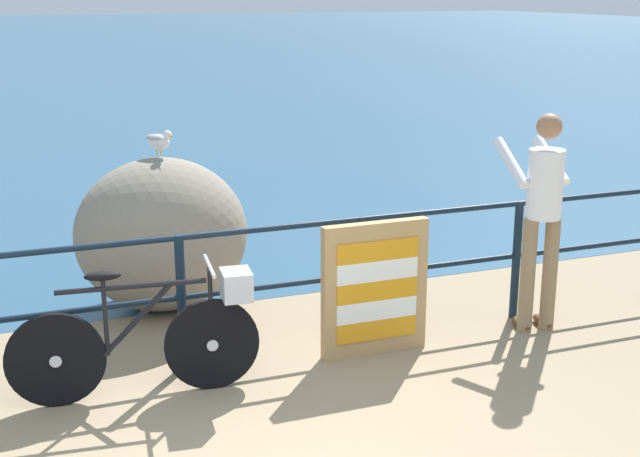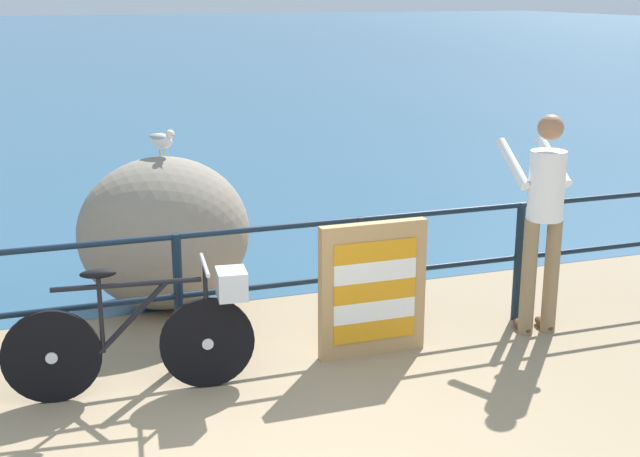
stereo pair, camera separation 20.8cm
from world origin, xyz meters
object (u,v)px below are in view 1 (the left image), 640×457
folded_deckchair_stack (375,289)px  breakwater_boulder_main (162,234)px  bicycle (157,331)px  person_at_railing (542,212)px  seagull (159,140)px

folded_deckchair_stack → breakwater_boulder_main: bearing=129.7°
bicycle → folded_deckchair_stack: size_ratio=1.63×
bicycle → person_at_railing: person_at_railing is taller
bicycle → person_at_railing: 3.15m
bicycle → breakwater_boulder_main: bearing=83.9°
folded_deckchair_stack → seagull: seagull is taller
person_at_railing → breakwater_boulder_main: person_at_railing is taller
person_at_railing → seagull: (-2.71, 1.69, 0.47)m
bicycle → folded_deckchair_stack: (1.67, 0.11, 0.06)m
breakwater_boulder_main → seagull: bearing=70.9°
person_at_railing → folded_deckchair_stack: bearing=94.2°
bicycle → breakwater_boulder_main: 1.73m
seagull → bicycle: bearing=-42.4°
person_at_railing → bicycle: bearing=96.8°
person_at_railing → folded_deckchair_stack: (-1.44, 0.02, -0.47)m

